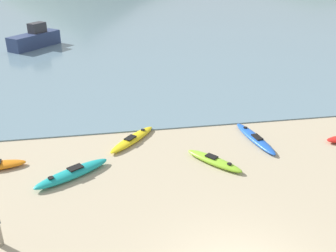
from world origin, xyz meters
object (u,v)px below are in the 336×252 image
(kayak_on_sand_1, at_px, (255,138))
(moored_boat_1, at_px, (35,39))
(kayak_on_sand_3, at_px, (72,173))
(kayak_on_sand_2, at_px, (132,139))
(kayak_on_sand_4, at_px, (214,161))

(kayak_on_sand_1, height_order, moored_boat_1, moored_boat_1)
(kayak_on_sand_3, xyz_separation_m, moored_boat_1, (-4.29, 22.68, 0.62))
(kayak_on_sand_1, relative_size, kayak_on_sand_2, 1.25)
(kayak_on_sand_2, distance_m, moored_boat_1, 21.16)
(kayak_on_sand_2, bearing_deg, moored_boat_1, 109.26)
(kayak_on_sand_2, height_order, kayak_on_sand_4, kayak_on_sand_4)
(kayak_on_sand_4, xyz_separation_m, moored_boat_1, (-10.27, 22.63, 0.66))
(kayak_on_sand_3, height_order, moored_boat_1, moored_boat_1)
(kayak_on_sand_1, distance_m, kayak_on_sand_3, 8.71)
(kayak_on_sand_1, distance_m, kayak_on_sand_4, 3.10)
(kayak_on_sand_1, relative_size, moored_boat_1, 0.76)
(kayak_on_sand_1, bearing_deg, kayak_on_sand_4, -145.20)
(kayak_on_sand_3, distance_m, moored_boat_1, 23.09)
(kayak_on_sand_4, relative_size, moored_boat_1, 0.55)
(kayak_on_sand_2, xyz_separation_m, kayak_on_sand_4, (3.29, -2.66, 0.01))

